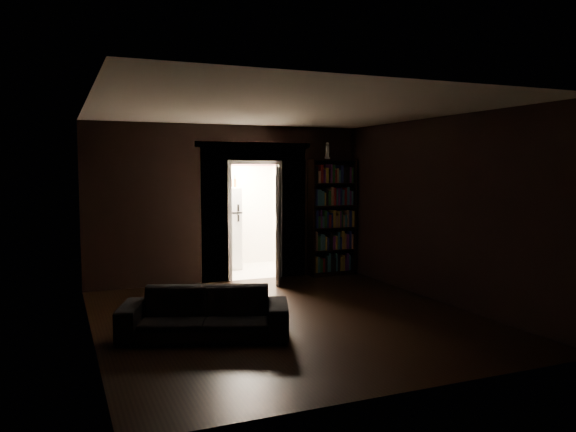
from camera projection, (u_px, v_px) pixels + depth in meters
name	position (u px, v px, depth m)	size (l,w,h in m)	color
ground	(287.00, 318.00, 7.61)	(5.50, 5.50, 0.00)	black
room_walls	(260.00, 191.00, 8.45)	(5.02, 5.61, 2.84)	black
kitchen_alcove	(237.00, 209.00, 11.26)	(2.20, 1.80, 2.60)	beige
sofa	(205.00, 306.00, 6.73)	(1.99, 0.86, 0.77)	black
bookshelf	(332.00, 217.00, 10.66)	(0.90, 0.32, 2.20)	black
refrigerator	(220.00, 228.00, 11.32)	(0.74, 0.68, 1.65)	silver
door	(278.00, 225.00, 9.98)	(0.85, 0.05, 2.05)	silver
figurine	(327.00, 151.00, 10.51)	(0.11, 0.11, 0.32)	white
bottles	(223.00, 181.00, 11.17)	(0.60, 0.08, 0.24)	black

